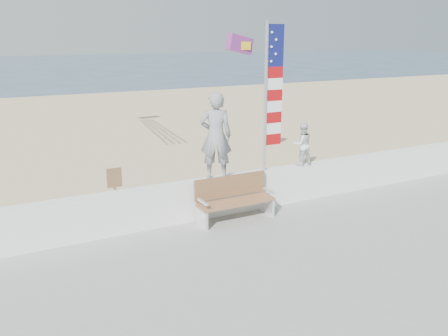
{
  "coord_description": "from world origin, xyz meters",
  "views": [
    {
      "loc": [
        -4.59,
        -7.38,
        4.24
      ],
      "look_at": [
        0.2,
        1.8,
        1.35
      ],
      "focal_mm": 38.0,
      "sensor_mm": 36.0,
      "label": 1
    }
  ],
  "objects_px": {
    "adult": "(216,136)",
    "bench": "(234,198)",
    "flag": "(270,91)",
    "child": "(302,144)"
  },
  "relations": [
    {
      "from": "adult",
      "to": "child",
      "type": "xyz_separation_m",
      "value": [
        2.42,
        0.0,
        -0.45
      ]
    },
    {
      "from": "bench",
      "to": "flag",
      "type": "relative_size",
      "value": 0.51
    },
    {
      "from": "adult",
      "to": "child",
      "type": "relative_size",
      "value": 1.83
    },
    {
      "from": "flag",
      "to": "adult",
      "type": "bearing_deg",
      "value": 179.99
    },
    {
      "from": "child",
      "to": "flag",
      "type": "relative_size",
      "value": 0.31
    },
    {
      "from": "adult",
      "to": "flag",
      "type": "relative_size",
      "value": 0.57
    },
    {
      "from": "adult",
      "to": "bench",
      "type": "bearing_deg",
      "value": 141.51
    },
    {
      "from": "adult",
      "to": "flag",
      "type": "height_order",
      "value": "flag"
    },
    {
      "from": "adult",
      "to": "bench",
      "type": "distance_m",
      "value": 1.47
    },
    {
      "from": "child",
      "to": "flag",
      "type": "distance_m",
      "value": 1.69
    }
  ]
}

